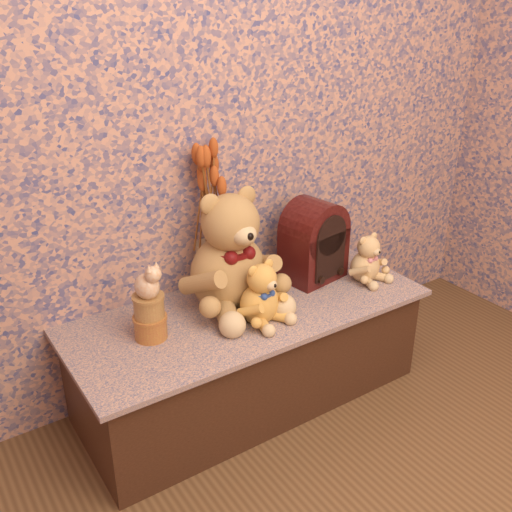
{
  "coord_description": "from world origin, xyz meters",
  "views": [
    {
      "loc": [
        -1.06,
        -0.42,
        1.54
      ],
      "look_at": [
        0.0,
        1.17,
        0.65
      ],
      "focal_mm": 41.09,
      "sensor_mm": 36.0,
      "label": 1
    }
  ],
  "objects": [
    {
      "name": "biscuit_tin_upper",
      "position": [
        -0.4,
        1.24,
        0.54
      ],
      "size": [
        0.13,
        0.13,
        0.08
      ],
      "primitive_type": "cylinder",
      "rotation": [
        0.0,
        0.0,
        -0.32
      ],
      "color": "tan",
      "rests_on": "biscuit_tin_lower"
    },
    {
      "name": "cathedral_radio",
      "position": [
        0.37,
        1.29,
        0.58
      ],
      "size": [
        0.27,
        0.22,
        0.34
      ],
      "primitive_type": null,
      "rotation": [
        0.0,
        0.0,
        0.16
      ],
      "color": "#350A09",
      "rests_on": "display_shelf"
    },
    {
      "name": "teddy_medium",
      "position": [
        -0.01,
        1.13,
        0.54
      ],
      "size": [
        0.24,
        0.27,
        0.25
      ],
      "primitive_type": null,
      "rotation": [
        0.0,
        0.0,
        0.19
      ],
      "color": "gold",
      "rests_on": "display_shelf"
    },
    {
      "name": "biscuit_tin_lower",
      "position": [
        -0.4,
        1.24,
        0.45
      ],
      "size": [
        0.15,
        0.15,
        0.08
      ],
      "primitive_type": "cylinder",
      "rotation": [
        0.0,
        0.0,
        -0.43
      ],
      "color": "gold",
      "rests_on": "display_shelf"
    },
    {
      "name": "dried_stalks",
      "position": [
        -0.04,
        1.42,
        0.82
      ],
      "size": [
        0.21,
        0.21,
        0.4
      ],
      "primitive_type": null,
      "rotation": [
        0.0,
        0.0,
        -0.01
      ],
      "color": "#B0491C",
      "rests_on": "ceramic_vase"
    },
    {
      "name": "teddy_small",
      "position": [
        0.54,
        1.16,
        0.52
      ],
      "size": [
        0.2,
        0.23,
        0.22
      ],
      "primitive_type": null,
      "rotation": [
        0.0,
        0.0,
        0.12
      ],
      "color": "tan",
      "rests_on": "display_shelf"
    },
    {
      "name": "teddy_large",
      "position": [
        -0.04,
        1.3,
        0.66
      ],
      "size": [
        0.4,
        0.48,
        0.5
      ],
      "primitive_type": null,
      "rotation": [
        0.0,
        0.0,
        0.02
      ],
      "color": "#9D683C",
      "rests_on": "display_shelf"
    },
    {
      "name": "display_shelf",
      "position": [
        0.0,
        1.22,
        0.21
      ],
      "size": [
        1.4,
        0.58,
        0.41
      ],
      "primitive_type": "cube",
      "color": "navy",
      "rests_on": "ground"
    },
    {
      "name": "ceramic_vase",
      "position": [
        -0.04,
        1.42,
        0.52
      ],
      "size": [
        0.13,
        0.13,
        0.21
      ],
      "primitive_type": "cylinder",
      "rotation": [
        0.0,
        0.0,
        0.04
      ],
      "color": "tan",
      "rests_on": "display_shelf"
    },
    {
      "name": "cat_figurine",
      "position": [
        -0.4,
        1.24,
        0.64
      ],
      "size": [
        0.13,
        0.14,
        0.14
      ],
      "primitive_type": null,
      "rotation": [
        0.0,
        0.0,
        0.4
      ],
      "color": "silver",
      "rests_on": "biscuit_tin_upper"
    }
  ]
}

